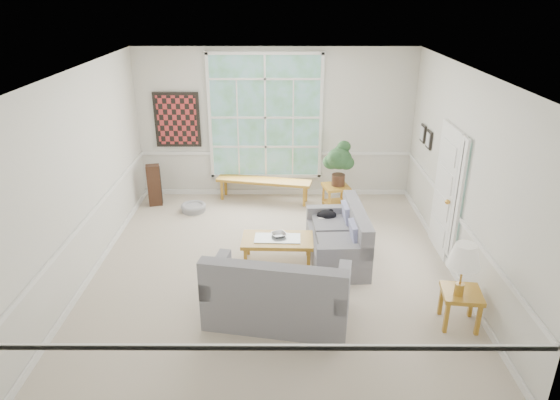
# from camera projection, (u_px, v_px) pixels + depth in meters

# --- Properties ---
(floor) EXTENTS (5.50, 6.00, 0.01)m
(floor) POSITION_uv_depth(u_px,v_px,m) (274.00, 267.00, 7.78)
(floor) COLOR #BEAF9C
(floor) RESTS_ON ground
(ceiling) EXTENTS (5.50, 6.00, 0.02)m
(ceiling) POSITION_uv_depth(u_px,v_px,m) (272.00, 71.00, 6.60)
(ceiling) COLOR white
(ceiling) RESTS_ON ground
(wall_back) EXTENTS (5.50, 0.02, 3.00)m
(wall_back) POSITION_uv_depth(u_px,v_px,m) (275.00, 124.00, 9.95)
(wall_back) COLOR silver
(wall_back) RESTS_ON ground
(wall_front) EXTENTS (5.50, 0.02, 3.00)m
(wall_front) POSITION_uv_depth(u_px,v_px,m) (268.00, 295.00, 4.43)
(wall_front) COLOR silver
(wall_front) RESTS_ON ground
(wall_left) EXTENTS (0.02, 6.00, 3.00)m
(wall_left) POSITION_uv_depth(u_px,v_px,m) (83.00, 177.00, 7.20)
(wall_left) COLOR silver
(wall_left) RESTS_ON ground
(wall_right) EXTENTS (0.02, 6.00, 3.00)m
(wall_right) POSITION_uv_depth(u_px,v_px,m) (464.00, 177.00, 7.18)
(wall_right) COLOR silver
(wall_right) RESTS_ON ground
(window_back) EXTENTS (2.30, 0.08, 2.40)m
(window_back) POSITION_uv_depth(u_px,v_px,m) (265.00, 117.00, 9.86)
(window_back) COLOR white
(window_back) RESTS_ON wall_back
(entry_door) EXTENTS (0.08, 0.90, 2.10)m
(entry_door) POSITION_uv_depth(u_px,v_px,m) (444.00, 190.00, 7.91)
(entry_door) COLOR white
(entry_door) RESTS_ON floor
(door_sidelight) EXTENTS (0.08, 0.26, 1.90)m
(door_sidelight) POSITION_uv_depth(u_px,v_px,m) (458.00, 200.00, 7.29)
(door_sidelight) COLOR white
(door_sidelight) RESTS_ON wall_right
(wall_art) EXTENTS (0.90, 0.06, 1.10)m
(wall_art) POSITION_uv_depth(u_px,v_px,m) (177.00, 120.00, 9.87)
(wall_art) COLOR maroon
(wall_art) RESTS_ON wall_back
(wall_frame_near) EXTENTS (0.04, 0.26, 0.32)m
(wall_frame_near) POSITION_uv_depth(u_px,v_px,m) (428.00, 140.00, 8.77)
(wall_frame_near) COLOR black
(wall_frame_near) RESTS_ON wall_right
(wall_frame_far) EXTENTS (0.04, 0.26, 0.32)m
(wall_frame_far) POSITION_uv_depth(u_px,v_px,m) (422.00, 133.00, 9.14)
(wall_frame_far) COLOR black
(wall_frame_far) RESTS_ON wall_right
(loveseat_right) EXTENTS (0.90, 1.63, 0.86)m
(loveseat_right) POSITION_uv_depth(u_px,v_px,m) (337.00, 234.00, 7.87)
(loveseat_right) COLOR slate
(loveseat_right) RESTS_ON floor
(loveseat_front) EXTENTS (1.95, 1.25, 0.98)m
(loveseat_front) POSITION_uv_depth(u_px,v_px,m) (278.00, 285.00, 6.41)
(loveseat_front) COLOR slate
(loveseat_front) RESTS_ON floor
(coffee_table) EXTENTS (1.13, 0.64, 0.41)m
(coffee_table) POSITION_uv_depth(u_px,v_px,m) (277.00, 250.00, 7.85)
(coffee_table) COLOR #AD7923
(coffee_table) RESTS_ON floor
(pewter_bowl) EXTENTS (0.36, 0.36, 0.07)m
(pewter_bowl) POSITION_uv_depth(u_px,v_px,m) (279.00, 234.00, 7.82)
(pewter_bowl) COLOR #A3A3A8
(pewter_bowl) RESTS_ON coffee_table
(window_bench) EXTENTS (1.95, 0.74, 0.45)m
(window_bench) POSITION_uv_depth(u_px,v_px,m) (264.00, 190.00, 10.13)
(window_bench) COLOR #AD7923
(window_bench) RESTS_ON floor
(end_table) EXTENTS (0.57, 0.57, 0.48)m
(end_table) POSITION_uv_depth(u_px,v_px,m) (336.00, 197.00, 9.77)
(end_table) COLOR #AD7923
(end_table) RESTS_ON floor
(houseplant) EXTENTS (0.61, 0.61, 0.88)m
(houseplant) POSITION_uv_depth(u_px,v_px,m) (339.00, 164.00, 9.52)
(houseplant) COLOR #254927
(houseplant) RESTS_ON end_table
(side_table) EXTENTS (0.54, 0.54, 0.49)m
(side_table) POSITION_uv_depth(u_px,v_px,m) (459.00, 308.00, 6.37)
(side_table) COLOR #AD7923
(side_table) RESTS_ON floor
(table_lamp) EXTENTS (0.53, 0.53, 0.70)m
(table_lamp) POSITION_uv_depth(u_px,v_px,m) (462.00, 270.00, 6.07)
(table_lamp) COLOR white
(table_lamp) RESTS_ON side_table
(pet_bed) EXTENTS (0.54, 0.54, 0.14)m
(pet_bed) POSITION_uv_depth(u_px,v_px,m) (193.00, 207.00, 9.71)
(pet_bed) COLOR gray
(pet_bed) RESTS_ON floor
(floor_speaker) EXTENTS (0.30, 0.26, 0.83)m
(floor_speaker) POSITION_uv_depth(u_px,v_px,m) (154.00, 185.00, 9.86)
(floor_speaker) COLOR #382014
(floor_speaker) RESTS_ON floor
(cat) EXTENTS (0.39, 0.33, 0.16)m
(cat) POSITION_uv_depth(u_px,v_px,m) (327.00, 214.00, 8.34)
(cat) COLOR black
(cat) RESTS_ON loveseat_right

